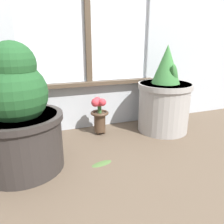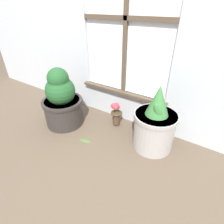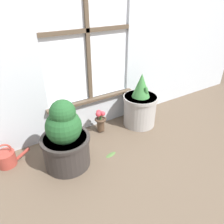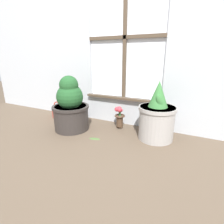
{
  "view_description": "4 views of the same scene",
  "coord_description": "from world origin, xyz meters",
  "px_view_note": "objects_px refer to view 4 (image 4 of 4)",
  "views": [
    {
      "loc": [
        -0.38,
        -0.82,
        0.58
      ],
      "look_at": [
        0.06,
        0.33,
        0.18
      ],
      "focal_mm": 35.0,
      "sensor_mm": 36.0,
      "label": 1
    },
    {
      "loc": [
        0.78,
        -0.79,
        1.06
      ],
      "look_at": [
        0.06,
        0.3,
        0.24
      ],
      "focal_mm": 28.0,
      "sensor_mm": 36.0,
      "label": 2
    },
    {
      "loc": [
        -0.86,
        -1.17,
        1.27
      ],
      "look_at": [
        0.07,
        0.31,
        0.28
      ],
      "focal_mm": 35.0,
      "sensor_mm": 36.0,
      "label": 3
    },
    {
      "loc": [
        0.75,
        -1.22,
        0.77
      ],
      "look_at": [
        -0.03,
        0.36,
        0.21
      ],
      "focal_mm": 28.0,
      "sensor_mm": 36.0,
      "label": 4
    }
  ],
  "objects_px": {
    "potted_plant_left": "(71,107)",
    "potted_plant_right": "(157,117)",
    "flower_vase": "(119,116)",
    "watering_can": "(58,112)"
  },
  "relations": [
    {
      "from": "potted_plant_left",
      "to": "potted_plant_right",
      "type": "height_order",
      "value": "potted_plant_left"
    },
    {
      "from": "potted_plant_left",
      "to": "flower_vase",
      "type": "xyz_separation_m",
      "value": [
        0.46,
        0.26,
        -0.11
      ]
    },
    {
      "from": "potted_plant_right",
      "to": "flower_vase",
      "type": "height_order",
      "value": "potted_plant_right"
    },
    {
      "from": "flower_vase",
      "to": "watering_can",
      "type": "height_order",
      "value": "flower_vase"
    },
    {
      "from": "potted_plant_right",
      "to": "flower_vase",
      "type": "xyz_separation_m",
      "value": [
        -0.42,
        0.09,
        -0.08
      ]
    },
    {
      "from": "watering_can",
      "to": "potted_plant_right",
      "type": "bearing_deg",
      "value": -3.41
    },
    {
      "from": "potted_plant_right",
      "to": "watering_can",
      "type": "xyz_separation_m",
      "value": [
        -1.31,
        0.08,
        -0.16
      ]
    },
    {
      "from": "potted_plant_left",
      "to": "potted_plant_right",
      "type": "xyz_separation_m",
      "value": [
        0.88,
        0.17,
        -0.03
      ]
    },
    {
      "from": "potted_plant_right",
      "to": "potted_plant_left",
      "type": "bearing_deg",
      "value": -168.8
    },
    {
      "from": "flower_vase",
      "to": "watering_can",
      "type": "relative_size",
      "value": 0.92
    }
  ]
}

